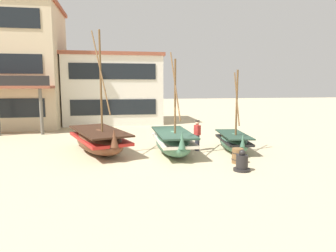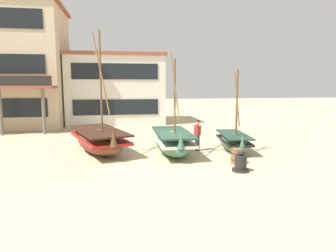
{
  "view_description": "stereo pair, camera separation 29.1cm",
  "coord_description": "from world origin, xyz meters",
  "px_view_note": "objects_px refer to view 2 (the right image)",
  "views": [
    {
      "loc": [
        -2.83,
        -14.8,
        3.63
      ],
      "look_at": [
        0.0,
        1.0,
        1.4
      ],
      "focal_mm": 32.16,
      "sensor_mm": 36.0,
      "label": 1
    },
    {
      "loc": [
        -2.55,
        -14.85,
        3.63
      ],
      "look_at": [
        0.0,
        1.0,
        1.4
      ],
      "focal_mm": 32.16,
      "sensor_mm": 36.0,
      "label": 2
    }
  ],
  "objects_px": {
    "fisherman_by_hull": "(197,136)",
    "harbor_building_main": "(116,89)",
    "harbor_building_annex": "(2,66)",
    "fishing_boat_near_left": "(234,141)",
    "fishing_boat_centre_large": "(99,140)",
    "fishing_boat_far_right": "(173,142)",
    "capstan_winch": "(241,163)",
    "wooden_barrel": "(237,156)"
  },
  "relations": [
    {
      "from": "fishing_boat_far_right",
      "to": "wooden_barrel",
      "type": "height_order",
      "value": "fishing_boat_far_right"
    },
    {
      "from": "fisherman_by_hull",
      "to": "harbor_building_main",
      "type": "bearing_deg",
      "value": 108.27
    },
    {
      "from": "fisherman_by_hull",
      "to": "harbor_building_main",
      "type": "xyz_separation_m",
      "value": [
        -4.47,
        13.55,
        2.37
      ]
    },
    {
      "from": "fishing_boat_far_right",
      "to": "wooden_barrel",
      "type": "relative_size",
      "value": 7.58
    },
    {
      "from": "fishing_boat_near_left",
      "to": "wooden_barrel",
      "type": "bearing_deg",
      "value": -108.15
    },
    {
      "from": "fishing_boat_far_right",
      "to": "harbor_building_annex",
      "type": "distance_m",
      "value": 18.53
    },
    {
      "from": "fishing_boat_near_left",
      "to": "fishing_boat_centre_large",
      "type": "height_order",
      "value": "fishing_boat_centre_large"
    },
    {
      "from": "fishing_boat_centre_large",
      "to": "wooden_barrel",
      "type": "xyz_separation_m",
      "value": [
        6.41,
        -3.41,
        -0.33
      ]
    },
    {
      "from": "fishing_boat_near_left",
      "to": "harbor_building_main",
      "type": "bearing_deg",
      "value": 114.69
    },
    {
      "from": "fishing_boat_centre_large",
      "to": "fisherman_by_hull",
      "type": "distance_m",
      "value": 5.32
    },
    {
      "from": "harbor_building_main",
      "to": "harbor_building_annex",
      "type": "relative_size",
      "value": 0.85
    },
    {
      "from": "fishing_boat_near_left",
      "to": "harbor_building_annex",
      "type": "xyz_separation_m",
      "value": [
        -15.97,
        12.7,
        4.6
      ]
    },
    {
      "from": "fishing_boat_far_right",
      "to": "harbor_building_main",
      "type": "height_order",
      "value": "harbor_building_main"
    },
    {
      "from": "fishing_boat_centre_large",
      "to": "fishing_boat_far_right",
      "type": "height_order",
      "value": "fishing_boat_centre_large"
    },
    {
      "from": "fisherman_by_hull",
      "to": "harbor_building_main",
      "type": "relative_size",
      "value": 0.19
    },
    {
      "from": "capstan_winch",
      "to": "harbor_building_annex",
      "type": "relative_size",
      "value": 0.09
    },
    {
      "from": "fishing_boat_far_right",
      "to": "harbor_building_main",
      "type": "relative_size",
      "value": 0.59
    },
    {
      "from": "fisherman_by_hull",
      "to": "wooden_barrel",
      "type": "xyz_separation_m",
      "value": [
        1.11,
        -2.94,
        -0.48
      ]
    },
    {
      "from": "fishing_boat_far_right",
      "to": "capstan_winch",
      "type": "distance_m",
      "value": 4.25
    },
    {
      "from": "fishing_boat_far_right",
      "to": "harbor_building_main",
      "type": "bearing_deg",
      "value": 101.99
    },
    {
      "from": "fishing_boat_near_left",
      "to": "harbor_building_main",
      "type": "distance_m",
      "value": 15.58
    },
    {
      "from": "wooden_barrel",
      "to": "harbor_building_annex",
      "type": "relative_size",
      "value": 0.07
    },
    {
      "from": "harbor_building_main",
      "to": "fishing_boat_near_left",
      "type": "bearing_deg",
      "value": -65.31
    },
    {
      "from": "capstan_winch",
      "to": "harbor_building_main",
      "type": "distance_m",
      "value": 18.68
    },
    {
      "from": "wooden_barrel",
      "to": "capstan_winch",
      "type": "bearing_deg",
      "value": -104.69
    },
    {
      "from": "fishing_boat_far_right",
      "to": "fishing_boat_centre_large",
      "type": "bearing_deg",
      "value": 164.8
    },
    {
      "from": "fishing_boat_far_right",
      "to": "fisherman_by_hull",
      "type": "distance_m",
      "value": 1.59
    },
    {
      "from": "wooden_barrel",
      "to": "harbor_building_annex",
      "type": "height_order",
      "value": "harbor_building_annex"
    },
    {
      "from": "fishing_boat_near_left",
      "to": "fishing_boat_far_right",
      "type": "height_order",
      "value": "fishing_boat_far_right"
    },
    {
      "from": "fishing_boat_near_left",
      "to": "fishing_boat_centre_large",
      "type": "relative_size",
      "value": 0.68
    },
    {
      "from": "fishing_boat_far_right",
      "to": "capstan_winch",
      "type": "height_order",
      "value": "fishing_boat_far_right"
    },
    {
      "from": "fishing_boat_centre_large",
      "to": "fishing_boat_far_right",
      "type": "distance_m",
      "value": 3.96
    },
    {
      "from": "capstan_winch",
      "to": "wooden_barrel",
      "type": "relative_size",
      "value": 1.3
    },
    {
      "from": "fishing_boat_near_left",
      "to": "capstan_winch",
      "type": "bearing_deg",
      "value": -107.05
    },
    {
      "from": "fisherman_by_hull",
      "to": "wooden_barrel",
      "type": "height_order",
      "value": "fisherman_by_hull"
    },
    {
      "from": "capstan_winch",
      "to": "harbor_building_main",
      "type": "relative_size",
      "value": 0.1
    },
    {
      "from": "fishing_boat_centre_large",
      "to": "fisherman_by_hull",
      "type": "bearing_deg",
      "value": -5.08
    },
    {
      "from": "fisherman_by_hull",
      "to": "harbor_building_annex",
      "type": "height_order",
      "value": "harbor_building_annex"
    },
    {
      "from": "fishing_boat_centre_large",
      "to": "wooden_barrel",
      "type": "distance_m",
      "value": 7.26
    },
    {
      "from": "harbor_building_annex",
      "to": "fishing_boat_near_left",
      "type": "bearing_deg",
      "value": -38.51
    },
    {
      "from": "fishing_boat_centre_large",
      "to": "wooden_barrel",
      "type": "relative_size",
      "value": 9.23
    },
    {
      "from": "fishing_boat_near_left",
      "to": "wooden_barrel",
      "type": "distance_m",
      "value": 2.67
    }
  ]
}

